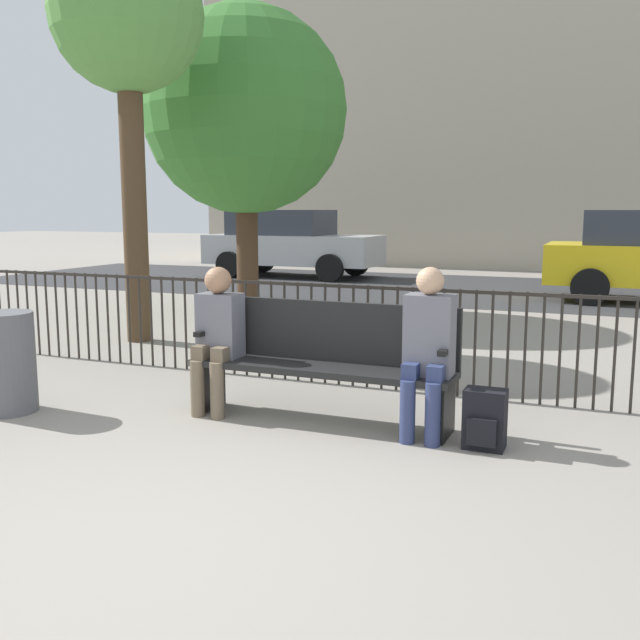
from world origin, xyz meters
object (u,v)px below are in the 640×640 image
at_px(backpack, 485,420).
at_px(tree_0, 245,112).
at_px(seated_person_0, 217,331).
at_px(seated_person_1, 428,344).
at_px(trash_bin, 5,362).
at_px(parked_car_0, 290,242).
at_px(tree_1, 127,24).
at_px(park_bench, 324,356).

xyz_separation_m(backpack, tree_0, (-4.65, 5.23, 2.91)).
height_order(seated_person_0, backpack, seated_person_0).
bearing_deg(seated_person_0, seated_person_1, 0.10).
height_order(seated_person_1, tree_0, tree_0).
xyz_separation_m(seated_person_1, trash_bin, (-3.30, -0.66, -0.28)).
height_order(backpack, tree_0, tree_0).
distance_m(seated_person_0, backpack, 2.20).
xyz_separation_m(backpack, parked_car_0, (-6.60, 11.01, 0.64)).
bearing_deg(backpack, parked_car_0, 120.93).
bearing_deg(tree_1, park_bench, -33.30).
bearing_deg(parked_car_0, trash_bin, -76.11).
bearing_deg(park_bench, tree_0, 123.93).
distance_m(tree_1, parked_car_0, 9.24).
xyz_separation_m(park_bench, parked_car_0, (-5.32, 10.80, 0.34)).
bearing_deg(parked_car_0, backpack, -59.07).
bearing_deg(seated_person_1, parked_car_0, 119.44).
bearing_deg(tree_1, backpack, -27.65).
xyz_separation_m(park_bench, trash_bin, (-2.46, -0.79, -0.09)).
xyz_separation_m(park_bench, seated_person_1, (0.85, -0.13, 0.18)).
bearing_deg(parked_car_0, tree_0, -71.38).
height_order(seated_person_0, tree_1, tree_1).
height_order(tree_0, trash_bin, tree_0).
xyz_separation_m(seated_person_0, backpack, (2.15, -0.08, -0.46)).
xyz_separation_m(park_bench, tree_0, (-3.37, 5.01, 2.61)).
distance_m(seated_person_0, parked_car_0, 11.80).
height_order(tree_1, trash_bin, tree_1).
xyz_separation_m(seated_person_1, tree_0, (-4.22, 5.14, 2.43)).
relative_size(park_bench, seated_person_0, 1.76).
height_order(backpack, tree_1, tree_1).
height_order(parked_car_0, trash_bin, parked_car_0).
bearing_deg(tree_1, trash_bin, -72.31).
relative_size(backpack, trash_bin, 0.51).
xyz_separation_m(park_bench, backpack, (1.28, -0.21, -0.30)).
relative_size(seated_person_0, trash_bin, 1.45).
bearing_deg(tree_0, tree_1, -91.11).
relative_size(backpack, tree_1, 0.09).
bearing_deg(backpack, seated_person_0, 177.83).
height_order(tree_0, parked_car_0, tree_0).
bearing_deg(parked_car_0, tree_1, -77.50).
relative_size(seated_person_1, tree_0, 0.26).
relative_size(seated_person_0, seated_person_1, 0.96).
height_order(backpack, parked_car_0, parked_car_0).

